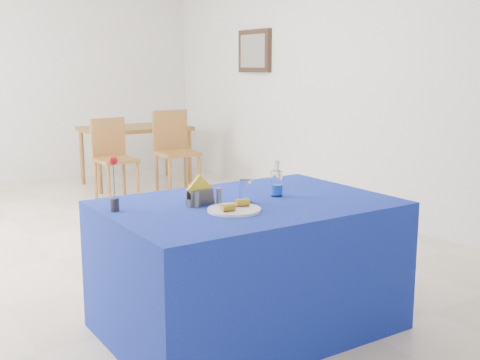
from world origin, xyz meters
name	(u,v)px	position (x,y,z in m)	size (l,w,h in m)	color
floor	(121,248)	(0.00, 0.00, 0.00)	(7.00, 7.00, 0.00)	beige
room_shell	(113,37)	(0.00, 0.00, 1.75)	(7.00, 7.00, 7.00)	silver
picture_frame	(255,51)	(2.47, 1.60, 1.70)	(0.06, 0.64, 0.52)	black
picture_art	(253,51)	(2.44, 1.60, 1.70)	(0.02, 0.52, 0.40)	#998C66
plate	(234,210)	(-0.16, -2.04, 0.77)	(0.29, 0.29, 0.01)	silver
drinking_glass	(245,191)	(0.01, -1.89, 0.82)	(0.07, 0.07, 0.13)	white
salt_shaker	(196,199)	(-0.28, -1.84, 0.80)	(0.03, 0.03, 0.09)	slate
pepper_shaker	(219,196)	(-0.13, -1.82, 0.80)	(0.03, 0.03, 0.09)	slate
blue_table	(248,265)	(0.03, -1.89, 0.38)	(1.60, 1.10, 0.76)	#101C96
water_bottle	(277,184)	(0.26, -1.85, 0.83)	(0.07, 0.07, 0.21)	white
napkin_holder	(200,196)	(-0.24, -1.81, 0.81)	(0.16, 0.06, 0.17)	#3C3C41
rose_vase	(114,185)	(-0.69, -1.68, 0.90)	(0.05, 0.05, 0.30)	#27272C
oak_table	(135,132)	(1.25, 2.54, 0.68)	(1.33, 0.88, 0.76)	brown
chair_bg_left	(112,153)	(0.69, 1.90, 0.54)	(0.44, 0.44, 0.93)	brown
chair_bg_right	(174,146)	(1.43, 1.79, 0.58)	(0.46, 0.46, 1.00)	brown
banana_pieces	(236,205)	(-0.15, -2.04, 0.80)	(0.20, 0.11, 0.04)	yellow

